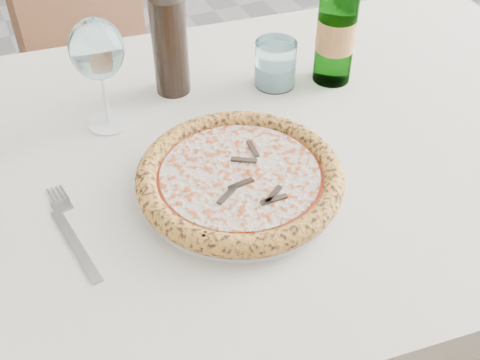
% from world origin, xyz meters
% --- Properties ---
extents(dining_table, '(1.55, 1.03, 0.76)m').
position_xyz_m(dining_table, '(0.05, -0.07, 0.67)').
color(dining_table, brown).
rests_on(dining_table, floor).
extents(chair_far, '(0.48, 0.48, 0.93)m').
position_xyz_m(chair_far, '(0.04, 0.66, 0.53)').
color(chair_far, brown).
rests_on(chair_far, floor).
extents(plate, '(0.29, 0.29, 0.02)m').
position_xyz_m(plate, '(0.05, -0.17, 0.76)').
color(plate, white).
rests_on(plate, dining_table).
extents(pizza, '(0.31, 0.31, 0.03)m').
position_xyz_m(pizza, '(0.05, -0.17, 0.78)').
color(pizza, tan).
rests_on(pizza, plate).
extents(fork, '(0.04, 0.22, 0.00)m').
position_xyz_m(fork, '(-0.21, -0.15, 0.76)').
color(fork, gray).
rests_on(fork, dining_table).
extents(wine_glass, '(0.09, 0.09, 0.20)m').
position_xyz_m(wine_glass, '(-0.09, 0.08, 0.90)').
color(wine_glass, white).
rests_on(wine_glass, dining_table).
extents(tumbler, '(0.08, 0.08, 0.09)m').
position_xyz_m(tumbler, '(0.23, 0.07, 0.79)').
color(tumbler, white).
rests_on(tumbler, dining_table).
extents(beer_bottle, '(0.07, 0.07, 0.28)m').
position_xyz_m(beer_bottle, '(0.34, 0.05, 0.87)').
color(beer_bottle, '#31792A').
rests_on(beer_bottle, dining_table).
extents(wine_bottle, '(0.06, 0.06, 0.26)m').
position_xyz_m(wine_bottle, '(0.05, 0.14, 0.87)').
color(wine_bottle, black).
rests_on(wine_bottle, dining_table).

